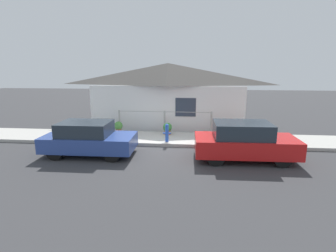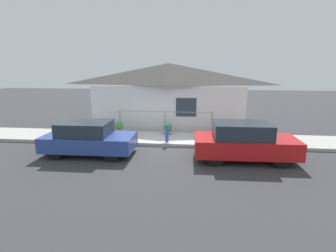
{
  "view_description": "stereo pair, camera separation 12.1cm",
  "coord_description": "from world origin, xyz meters",
  "px_view_note": "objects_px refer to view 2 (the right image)",
  "views": [
    {
      "loc": [
        1.44,
        -11.2,
        3.54
      ],
      "look_at": [
        0.34,
        0.3,
        0.9
      ],
      "focal_mm": 28.0,
      "sensor_mm": 36.0,
      "label": 1
    },
    {
      "loc": [
        1.56,
        -11.19,
        3.54
      ],
      "look_at": [
        0.34,
        0.3,
        0.9
      ],
      "focal_mm": 28.0,
      "sensor_mm": 36.0,
      "label": 2
    }
  ],
  "objects_px": {
    "car_left": "(88,138)",
    "potted_plant_corner": "(240,129)",
    "potted_plant_by_fence": "(119,126)",
    "car_right": "(244,142)",
    "fire_hydrant": "(167,132)",
    "potted_plant_near_hydrant": "(168,128)"
  },
  "relations": [
    {
      "from": "car_left",
      "to": "potted_plant_corner",
      "type": "height_order",
      "value": "car_left"
    },
    {
      "from": "potted_plant_by_fence",
      "to": "car_right",
      "type": "bearing_deg",
      "value": -28.86
    },
    {
      "from": "fire_hydrant",
      "to": "potted_plant_near_hydrant",
      "type": "bearing_deg",
      "value": 94.34
    },
    {
      "from": "car_right",
      "to": "potted_plant_near_hydrant",
      "type": "xyz_separation_m",
      "value": [
        -3.25,
        2.97,
        -0.25
      ]
    },
    {
      "from": "potted_plant_near_hydrant",
      "to": "potted_plant_by_fence",
      "type": "xyz_separation_m",
      "value": [
        -2.62,
        0.27,
        -0.02
      ]
    },
    {
      "from": "fire_hydrant",
      "to": "potted_plant_near_hydrant",
      "type": "relative_size",
      "value": 1.37
    },
    {
      "from": "fire_hydrant",
      "to": "potted_plant_corner",
      "type": "height_order",
      "value": "fire_hydrant"
    },
    {
      "from": "potted_plant_corner",
      "to": "car_left",
      "type": "bearing_deg",
      "value": -154.49
    },
    {
      "from": "car_left",
      "to": "car_right",
      "type": "distance_m",
      "value": 6.18
    },
    {
      "from": "car_right",
      "to": "car_left",
      "type": "bearing_deg",
      "value": 178.73
    },
    {
      "from": "car_left",
      "to": "potted_plant_near_hydrant",
      "type": "relative_size",
      "value": 6.0
    },
    {
      "from": "car_left",
      "to": "potted_plant_by_fence",
      "type": "xyz_separation_m",
      "value": [
        0.31,
        3.23,
        -0.23
      ]
    },
    {
      "from": "fire_hydrant",
      "to": "potted_plant_by_fence",
      "type": "distance_m",
      "value": 3.12
    },
    {
      "from": "car_left",
      "to": "potted_plant_by_fence",
      "type": "height_order",
      "value": "car_left"
    },
    {
      "from": "car_right",
      "to": "potted_plant_by_fence",
      "type": "relative_size",
      "value": 6.79
    },
    {
      "from": "potted_plant_by_fence",
      "to": "potted_plant_corner",
      "type": "distance_m",
      "value": 6.24
    },
    {
      "from": "fire_hydrant",
      "to": "potted_plant_corner",
      "type": "xyz_separation_m",
      "value": [
        3.52,
        1.41,
        -0.1
      ]
    },
    {
      "from": "potted_plant_near_hydrant",
      "to": "potted_plant_corner",
      "type": "height_order",
      "value": "potted_plant_near_hydrant"
    },
    {
      "from": "car_left",
      "to": "fire_hydrant",
      "type": "height_order",
      "value": "car_left"
    },
    {
      "from": "car_right",
      "to": "fire_hydrant",
      "type": "bearing_deg",
      "value": 150.2
    },
    {
      "from": "car_right",
      "to": "potted_plant_by_fence",
      "type": "xyz_separation_m",
      "value": [
        -5.87,
        3.24,
        -0.28
      ]
    },
    {
      "from": "potted_plant_by_fence",
      "to": "potted_plant_corner",
      "type": "relative_size",
      "value": 0.98
    }
  ]
}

